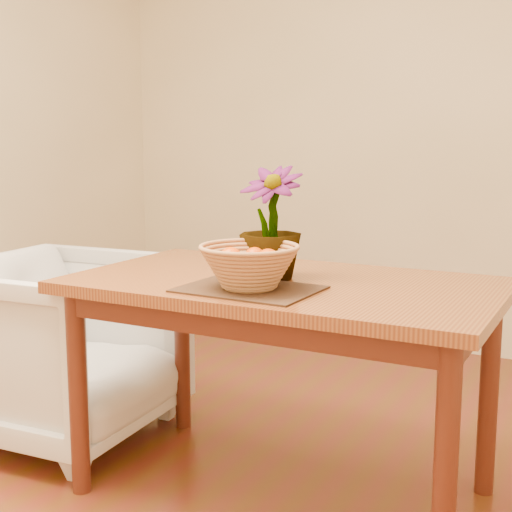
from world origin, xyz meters
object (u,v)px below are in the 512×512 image
at_px(table, 284,306).
at_px(wicker_basket, 249,268).
at_px(armchair, 63,337).
at_px(potted_plant, 271,223).

xyz_separation_m(table, wicker_basket, (-0.02, -0.20, 0.16)).
height_order(table, armchair, armchair).
bearing_deg(potted_plant, wicker_basket, -83.33).
bearing_deg(armchair, table, -95.42).
distance_m(wicker_basket, potted_plant, 0.23).
bearing_deg(table, wicker_basket, -97.11).
relative_size(table, armchair, 1.70).
xyz_separation_m(wicker_basket, potted_plant, (-0.02, 0.20, 0.12)).
relative_size(wicker_basket, potted_plant, 0.83).
bearing_deg(wicker_basket, potted_plant, 97.17).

